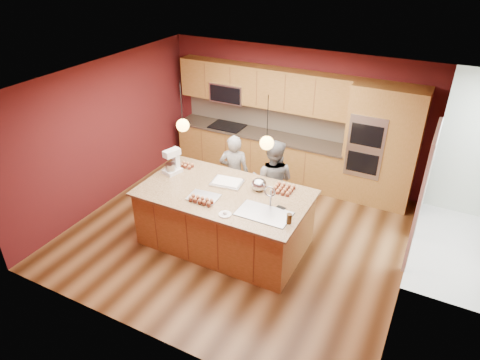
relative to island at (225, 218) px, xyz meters
The scene contains 24 objects.
floor 0.61m from the island, 78.99° to the left, with size 5.50×5.50×0.00m, color #40240F.
ceiling 2.22m from the island, 78.99° to the left, with size 5.50×5.50×0.00m, color silver.
wall_back 2.96m from the island, 88.69° to the left, with size 5.50×5.50×0.00m, color #55171A.
wall_front 2.33m from the island, 88.29° to the right, with size 5.50×5.50×0.00m, color #55171A.
wall_left 2.83m from the island, behind, with size 5.00×5.00×0.00m, color #55171A.
wall_right 2.96m from the island, ahead, with size 5.00×5.00×0.00m, color #55171A.
cabinet_run 2.69m from the island, 103.40° to the left, with size 3.74×0.64×2.30m.
oven_column 3.23m from the island, 52.92° to the left, with size 1.30×0.62×2.30m.
doorway_trim 3.06m from the island, 22.07° to the left, with size 0.08×1.11×2.20m, color white, non-canonical shape.
pendant_left 1.66m from the island, behind, with size 0.20×0.20×0.80m.
pendant_right 1.65m from the island, ahead, with size 0.20×0.20×0.80m.
island is the anchor object (origin of this frame).
person_left 1.10m from the island, 110.14° to the left, with size 0.55×0.36×1.50m, color black.
person_right 1.12m from the island, 68.66° to the left, with size 0.76×0.59×1.57m, color gray.
stand_mixer 1.31m from the island, behind, with size 0.29×0.35×0.42m.
sheet_cake 0.58m from the island, 111.07° to the left, with size 0.55×0.44×0.05m.
cooling_rack 0.62m from the island, 126.49° to the right, with size 0.47×0.34×0.02m, color silver.
mixing_bowl 0.80m from the island, 35.32° to the left, with size 0.25×0.25×0.21m, color #AAABB1.
plate 0.80m from the island, 60.74° to the right, with size 0.19×0.19×0.01m, color white.
tumbler 1.38m from the island, 14.72° to the right, with size 0.08×0.08×0.15m, color #321E09.
phone 1.08m from the island, ahead, with size 0.14×0.08×0.01m, color black.
cupcakes_left 1.23m from the island, 156.47° to the left, with size 0.25×0.17×0.08m, color #BB7548, non-canonical shape.
cupcakes_rack 0.72m from the island, 111.21° to the right, with size 0.41×0.16×0.07m, color #BB7548, non-canonical shape.
cupcakes_right 1.07m from the island, 30.31° to the left, with size 0.33×0.33×0.07m, color #BB7548, non-canonical shape.
Camera 1 is at (2.80, -5.37, 4.52)m, focal length 32.00 mm.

